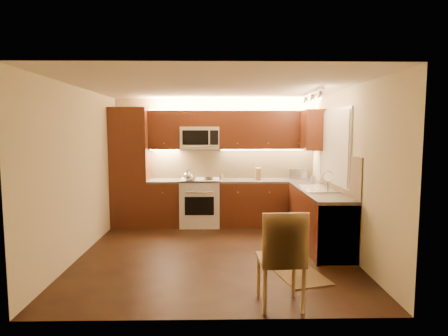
{
  "coord_description": "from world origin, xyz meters",
  "views": [
    {
      "loc": [
        0.04,
        -5.47,
        1.86
      ],
      "look_at": [
        0.15,
        0.55,
        1.25
      ],
      "focal_mm": 29.51,
      "sensor_mm": 36.0,
      "label": 1
    }
  ],
  "objects_px": {
    "sink": "(317,184)",
    "knife_block": "(258,174)",
    "stove": "(200,202)",
    "dining_chair": "(280,257)",
    "kettle": "(188,175)",
    "soap_bottle": "(313,178)",
    "toaster_oven": "(296,174)",
    "microwave": "(200,138)"
  },
  "relations": [
    {
      "from": "soap_bottle",
      "to": "knife_block",
      "type": "bearing_deg",
      "value": 161.7
    },
    {
      "from": "stove",
      "to": "dining_chair",
      "type": "relative_size",
      "value": 0.87
    },
    {
      "from": "microwave",
      "to": "dining_chair",
      "type": "bearing_deg",
      "value": -73.98
    },
    {
      "from": "soap_bottle",
      "to": "toaster_oven",
      "type": "bearing_deg",
      "value": 122.87
    },
    {
      "from": "kettle",
      "to": "knife_block",
      "type": "xyz_separation_m",
      "value": [
        1.36,
        0.3,
        -0.01
      ]
    },
    {
      "from": "knife_block",
      "to": "dining_chair",
      "type": "xyz_separation_m",
      "value": [
        -0.14,
        -3.47,
        -0.49
      ]
    },
    {
      "from": "microwave",
      "to": "sink",
      "type": "xyz_separation_m",
      "value": [
        2.0,
        -1.26,
        -0.74
      ]
    },
    {
      "from": "sink",
      "to": "knife_block",
      "type": "relative_size",
      "value": 3.78
    },
    {
      "from": "microwave",
      "to": "toaster_oven",
      "type": "xyz_separation_m",
      "value": [
        1.91,
        -0.04,
        -0.71
      ]
    },
    {
      "from": "kettle",
      "to": "dining_chair",
      "type": "bearing_deg",
      "value": -46.02
    },
    {
      "from": "knife_block",
      "to": "soap_bottle",
      "type": "bearing_deg",
      "value": -22.81
    },
    {
      "from": "soap_bottle",
      "to": "kettle",
      "type": "bearing_deg",
      "value": -177.99
    },
    {
      "from": "stove",
      "to": "toaster_oven",
      "type": "height_order",
      "value": "toaster_oven"
    },
    {
      "from": "microwave",
      "to": "dining_chair",
      "type": "xyz_separation_m",
      "value": [
        1.01,
        -3.51,
        -1.19
      ]
    },
    {
      "from": "sink",
      "to": "stove",
      "type": "bearing_deg",
      "value": 150.64
    },
    {
      "from": "stove",
      "to": "knife_block",
      "type": "xyz_separation_m",
      "value": [
        1.15,
        0.09,
        0.55
      ]
    },
    {
      "from": "microwave",
      "to": "dining_chair",
      "type": "relative_size",
      "value": 0.72
    },
    {
      "from": "soap_bottle",
      "to": "dining_chair",
      "type": "bearing_deg",
      "value": -105.44
    },
    {
      "from": "toaster_oven",
      "to": "soap_bottle",
      "type": "distance_m",
      "value": 0.48
    },
    {
      "from": "stove",
      "to": "sink",
      "type": "relative_size",
      "value": 1.07
    },
    {
      "from": "stove",
      "to": "kettle",
      "type": "distance_m",
      "value": 0.64
    },
    {
      "from": "knife_block",
      "to": "soap_bottle",
      "type": "distance_m",
      "value": 1.08
    },
    {
      "from": "stove",
      "to": "soap_bottle",
      "type": "height_order",
      "value": "soap_bottle"
    },
    {
      "from": "sink",
      "to": "knife_block",
      "type": "distance_m",
      "value": 1.48
    },
    {
      "from": "toaster_oven",
      "to": "knife_block",
      "type": "bearing_deg",
      "value": 177.67
    },
    {
      "from": "toaster_oven",
      "to": "dining_chair",
      "type": "distance_m",
      "value": 3.62
    },
    {
      "from": "microwave",
      "to": "sink",
      "type": "height_order",
      "value": "microwave"
    },
    {
      "from": "stove",
      "to": "knife_block",
      "type": "bearing_deg",
      "value": 4.5
    },
    {
      "from": "kettle",
      "to": "stove",
      "type": "bearing_deg",
      "value": 68.19
    },
    {
      "from": "dining_chair",
      "to": "kettle",
      "type": "bearing_deg",
      "value": 108.32
    },
    {
      "from": "sink",
      "to": "toaster_oven",
      "type": "relative_size",
      "value": 2.34
    },
    {
      "from": "kettle",
      "to": "dining_chair",
      "type": "distance_m",
      "value": 3.43
    },
    {
      "from": "stove",
      "to": "dining_chair",
      "type": "distance_m",
      "value": 3.52
    },
    {
      "from": "stove",
      "to": "soap_bottle",
      "type": "distance_m",
      "value": 2.23
    },
    {
      "from": "kettle",
      "to": "toaster_oven",
      "type": "bearing_deg",
      "value": 31.09
    },
    {
      "from": "stove",
      "to": "toaster_oven",
      "type": "relative_size",
      "value": 2.5
    },
    {
      "from": "knife_block",
      "to": "soap_bottle",
      "type": "height_order",
      "value": "knife_block"
    },
    {
      "from": "dining_chair",
      "to": "toaster_oven",
      "type": "bearing_deg",
      "value": 72.62
    },
    {
      "from": "dining_chair",
      "to": "knife_block",
      "type": "bearing_deg",
      "value": 84.9
    },
    {
      "from": "knife_block",
      "to": "soap_bottle",
      "type": "xyz_separation_m",
      "value": [
        0.99,
        -0.43,
        -0.03
      ]
    },
    {
      "from": "stove",
      "to": "soap_bottle",
      "type": "relative_size",
      "value": 5.39
    },
    {
      "from": "kettle",
      "to": "knife_block",
      "type": "height_order",
      "value": "kettle"
    }
  ]
}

